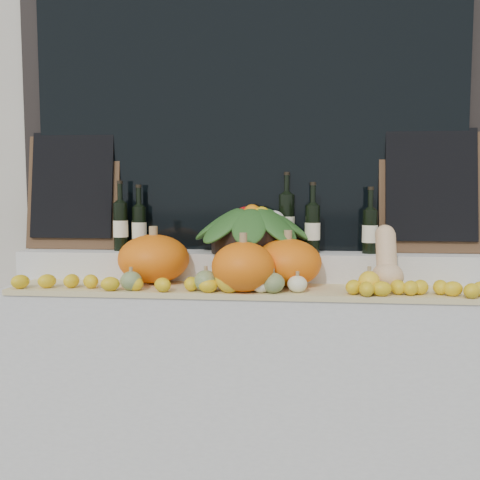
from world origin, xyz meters
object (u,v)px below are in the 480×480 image
Objects in this scene: pumpkin_right at (288,262)px; wine_bottle_tall at (286,222)px; produce_bowl at (252,228)px; pumpkin_left at (154,259)px; butternut_squash at (387,262)px.

wine_bottle_tall reaches higher than pumpkin_right.
wine_bottle_tall reaches higher than produce_bowl.
produce_bowl is at bearing 133.68° from pumpkin_right.
pumpkin_left is 1.09m from butternut_squash.
wine_bottle_tall is at bearing 26.60° from produce_bowl.
pumpkin_right is at bearing -2.09° from pumpkin_left.
pumpkin_left is at bearing -160.14° from produce_bowl.
pumpkin_right is 1.09× the size of butternut_squash.
pumpkin_left is 0.70m from wine_bottle_tall.
pumpkin_left is 0.85× the size of wine_bottle_tall.
pumpkin_right is 0.50× the size of produce_bowl.
wine_bottle_tall is at bearing 144.24° from butternut_squash.
produce_bowl is at bearing -153.40° from wine_bottle_tall.
pumpkin_left reaches higher than pumpkin_right.
pumpkin_left is 0.55× the size of produce_bowl.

